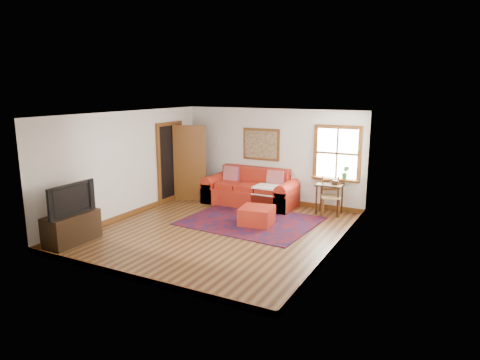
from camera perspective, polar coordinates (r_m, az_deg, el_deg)
The scene contains 13 objects.
ground at distance 9.27m, azimuth -2.72°, elevation -6.83°, with size 5.50×5.50×0.00m, color #3F2210.
room_envelope at distance 8.89m, azimuth -2.78°, elevation 3.32°, with size 5.04×5.54×2.52m.
window at distance 10.73m, azimuth 12.92°, elevation 2.73°, with size 1.18×0.20×1.38m.
doorway at distance 11.63m, azimuth -7.72°, elevation 2.42°, with size 0.89×1.08×2.14m.
framed_artwork at distance 11.41m, azimuth 2.82°, elevation 4.76°, with size 1.05×0.07×0.85m.
persian_rug at distance 9.92m, azimuth 1.40°, elevation -5.47°, with size 2.87×2.30×0.02m, color #590C0D.
red_leather_sofa at distance 11.28m, azimuth 1.46°, elevation -1.69°, with size 2.44×1.01×0.95m.
red_ottoman at distance 9.65m, azimuth 2.25°, elevation -4.80°, with size 0.71×0.71×0.40m, color #A82515.
side_table at distance 10.56m, azimuth 11.87°, elevation -1.17°, with size 0.63×0.47×0.75m.
ladder_back_chair at distance 10.52m, azimuth 11.97°, elevation -1.92°, with size 0.56×0.55×0.93m.
media_cabinet at distance 9.13m, azimuth -21.50°, elevation -5.99°, with size 0.49×1.10×0.60m, color black.
television at distance 8.93m, azimuth -21.96°, elevation -2.33°, with size 1.09×0.14×0.63m, color black.
candle_hurricane at distance 9.22m, azimuth -19.76°, elevation -3.19°, with size 0.12×0.12×0.18m.
Camera 1 is at (4.46, -7.55, 3.01)m, focal length 32.00 mm.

